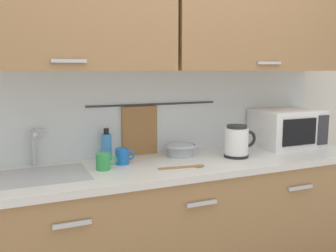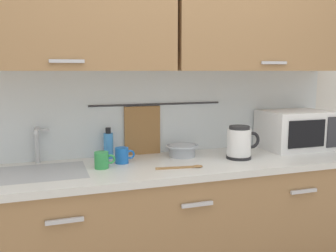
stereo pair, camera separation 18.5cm
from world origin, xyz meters
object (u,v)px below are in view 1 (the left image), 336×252
mug_near_sink (104,161)px  wooden_spoon (187,167)px  dish_soap_bottle (107,146)px  mug_by_kettle (123,156)px  microwave (286,128)px  mixing_bowl (180,149)px  electric_kettle (237,141)px

mug_near_sink → wooden_spoon: mug_near_sink is taller
dish_soap_bottle → wooden_spoon: (0.37, -0.38, -0.08)m
mug_near_sink → mug_by_kettle: size_ratio=1.00×
microwave → mug_near_sink: bearing=-175.6°
mixing_bowl → mug_by_kettle: size_ratio=1.78×
dish_soap_bottle → wooden_spoon: dish_soap_bottle is taller
dish_soap_bottle → electric_kettle: bearing=-19.0°
mixing_bowl → microwave: bearing=-1.8°
microwave → wooden_spoon: size_ratio=1.66×
mug_by_kettle → mug_near_sink: bearing=-148.7°
dish_soap_bottle → mug_near_sink: bearing=-108.2°
microwave → mug_near_sink: (-1.38, -0.11, -0.09)m
wooden_spoon → microwave: bearing=15.3°
dish_soap_bottle → mug_near_sink: 0.25m
electric_kettle → wooden_spoon: (-0.41, -0.11, -0.10)m
microwave → dish_soap_bottle: bearing=174.4°
mug_near_sink → wooden_spoon: 0.48m
mixing_bowl → dish_soap_bottle: bearing=167.6°
wooden_spoon → mug_near_sink: bearing=161.8°
dish_soap_bottle → microwave: bearing=-5.6°
electric_kettle → microwave: bearing=15.1°
electric_kettle → wooden_spoon: size_ratio=0.82×
mug_by_kettle → wooden_spoon: 0.39m
mixing_bowl → mug_by_kettle: 0.41m
mixing_bowl → wooden_spoon: size_ratio=0.77×
microwave → wooden_spoon: 0.98m
dish_soap_bottle → mixing_bowl: (0.46, -0.10, -0.04)m
electric_kettle → wooden_spoon: electric_kettle is taller
mug_by_kettle → dish_soap_bottle: bearing=110.0°
mug_near_sink → mixing_bowl: size_ratio=0.56×
wooden_spoon → electric_kettle: bearing=15.5°
dish_soap_bottle → mug_by_kettle: (0.06, -0.15, -0.04)m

